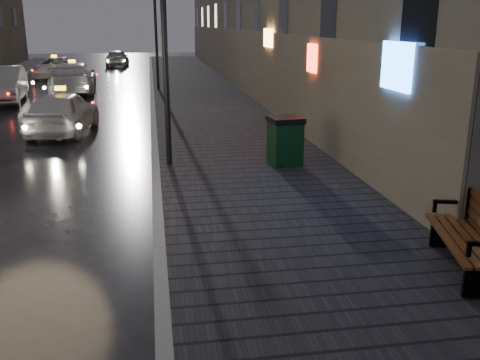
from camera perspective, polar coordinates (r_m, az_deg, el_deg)
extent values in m
plane|color=black|center=(8.19, -19.17, -10.62)|extent=(120.00, 120.00, 0.00)
cube|color=black|center=(28.52, -4.48, 9.37)|extent=(4.60, 58.00, 0.15)
cube|color=slate|center=(28.41, -9.37, 9.18)|extent=(0.20, 58.00, 0.15)
cylinder|color=black|center=(13.23, -7.95, 12.23)|extent=(0.14, 0.14, 5.00)
cylinder|color=black|center=(29.21, -8.91, 14.47)|extent=(0.14, 0.14, 5.00)
cube|color=black|center=(9.17, 21.33, -5.33)|extent=(0.55, 0.20, 0.44)
cube|color=black|center=(9.11, 23.05, -3.06)|extent=(0.08, 0.08, 0.78)
cube|color=black|center=(8.98, 21.34, -2.18)|extent=(0.46, 0.17, 0.06)
cube|color=#43220E|center=(8.34, 23.04, -5.81)|extent=(1.16, 2.10, 0.04)
cube|color=black|center=(13.45, 4.82, 3.92)|extent=(0.80, 0.80, 1.07)
cube|color=black|center=(13.34, 4.88, 6.44)|extent=(0.86, 0.86, 0.13)
imported|color=silver|center=(18.90, -18.41, 6.90)|extent=(2.23, 4.40, 1.44)
imported|color=gray|center=(27.36, -24.03, 9.27)|extent=(2.22, 5.09, 1.63)
imported|color=silver|center=(29.63, -17.37, 10.35)|extent=(2.57, 5.59, 1.58)
imported|color=silver|center=(38.50, -19.13, 11.29)|extent=(2.56, 5.00, 1.35)
imported|color=gray|center=(46.78, -12.96, 12.57)|extent=(1.91, 4.18, 1.39)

